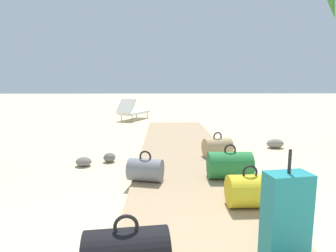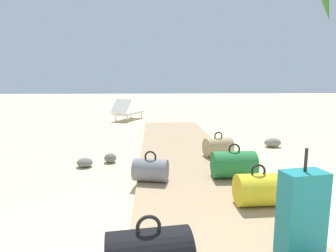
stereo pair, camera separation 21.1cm
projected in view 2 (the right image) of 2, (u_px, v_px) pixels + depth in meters
The scene contains 11 objects.
ground_plane at pixel (192, 174), 4.33m from camera, with size 60.00×60.00×0.00m, color beige.
boardwalk at pixel (185, 157), 5.16m from camera, with size 1.63×8.46×0.08m, color tan.
duffel_bag_grey at pixel (151, 170), 3.77m from camera, with size 0.51×0.40×0.42m.
duffel_bag_tan at pixel (218, 147), 5.06m from camera, with size 0.54×0.44×0.44m.
duffel_bag_yellow at pixel (257, 189), 3.03m from camera, with size 0.46×0.36×0.46m.
duffel_bag_green at pixel (234, 164), 3.91m from camera, with size 0.59×0.37×0.48m.
suitcase_teal at pixel (302, 214), 2.12m from camera, with size 0.35×0.23×0.84m.
lounge_chair at pixel (127, 111), 10.40m from camera, with size 1.18×1.64×0.80m.
rock_left_near at pixel (110, 158), 4.94m from camera, with size 0.23×0.21×0.16m, color slate.
rock_right_mid at pixel (273, 143), 6.12m from camera, with size 0.37×0.26×0.19m, color gray.
rock_left_mid at pixel (85, 162), 4.68m from camera, with size 0.25×0.27×0.15m, color slate.
Camera 2 is at (-0.61, -0.76, 1.40)m, focal length 30.19 mm.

